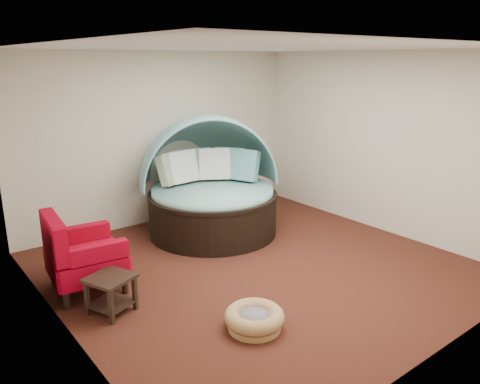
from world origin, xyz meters
TOP-DOWN VIEW (x-y plane):
  - floor at (0.00, 0.00)m, footprint 5.00×5.00m
  - wall_back at (0.00, 2.50)m, footprint 5.00×0.00m
  - wall_front at (0.00, -2.50)m, footprint 5.00×0.00m
  - wall_left at (-2.50, 0.00)m, footprint 0.00×5.00m
  - wall_right at (2.50, 0.00)m, footprint 0.00×5.00m
  - ceiling at (0.00, 0.00)m, footprint 5.00×5.00m
  - canopy_daybed at (0.31, 1.52)m, footprint 2.66×2.62m
  - pet_basket at (-0.98, -1.12)m, footprint 0.62×0.62m
  - red_armchair at (-2.06, 0.76)m, footprint 0.92×0.92m
  - side_table at (-2.00, 0.08)m, footprint 0.57×0.57m

SIDE VIEW (x-z plane):
  - floor at x=0.00m, z-range 0.00..0.00m
  - pet_basket at x=-0.98m, z-range 0.00..0.22m
  - side_table at x=-2.00m, z-range 0.06..0.49m
  - red_armchair at x=-2.06m, z-range -0.04..0.94m
  - canopy_daybed at x=0.31m, z-range -0.07..1.78m
  - wall_back at x=0.00m, z-range -1.10..3.90m
  - wall_front at x=0.00m, z-range -1.10..3.90m
  - wall_left at x=-2.50m, z-range -1.10..3.90m
  - wall_right at x=2.50m, z-range -1.10..3.90m
  - ceiling at x=0.00m, z-range 2.80..2.80m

